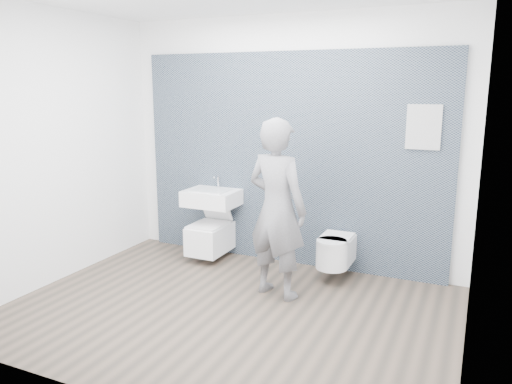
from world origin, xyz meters
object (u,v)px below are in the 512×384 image
at_px(washbasin, 212,197).
at_px(toilet_square, 210,236).
at_px(visitor, 277,209).
at_px(toilet_rounded, 335,251).

distance_m(washbasin, toilet_square, 0.47).
distance_m(washbasin, visitor, 1.32).
bearing_deg(visitor, toilet_square, -16.69).
bearing_deg(visitor, washbasin, -18.55).
relative_size(toilet_square, visitor, 0.41).
relative_size(washbasin, toilet_rounded, 1.08).
bearing_deg(visitor, toilet_rounded, -109.24).
xyz_separation_m(toilet_square, visitor, (1.11, -0.64, 0.59)).
height_order(toilet_rounded, visitor, visitor).
bearing_deg(toilet_square, visitor, -30.04).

